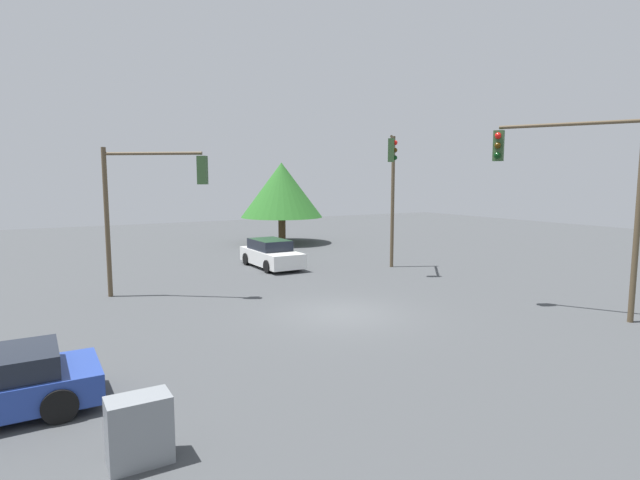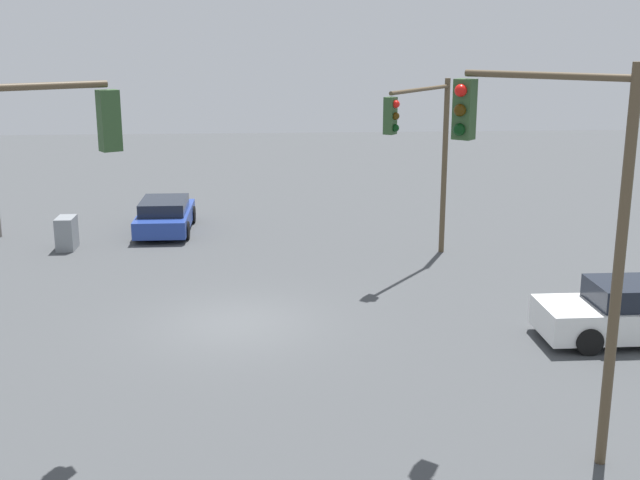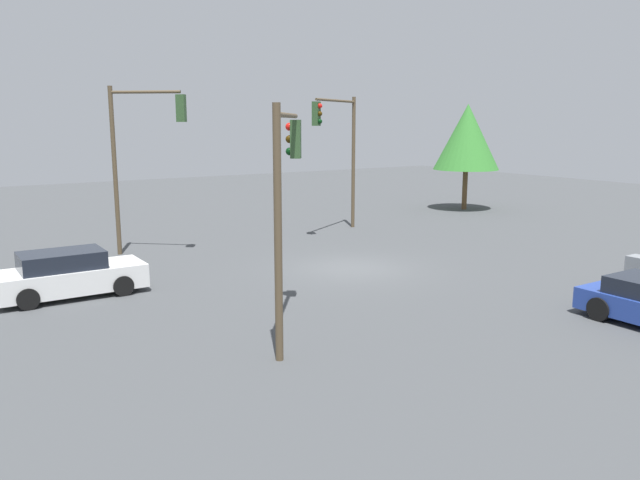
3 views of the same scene
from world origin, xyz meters
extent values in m
plane|color=#424447|center=(0.00, 0.00, 0.00)|extent=(80.00, 80.00, 0.00)
cylinder|color=black|center=(-8.72, -3.80, 0.33)|extent=(0.66, 0.22, 0.66)
cylinder|color=black|center=(-8.72, -2.05, 0.33)|extent=(0.66, 0.22, 0.66)
cube|color=silver|center=(1.78, 9.53, 0.54)|extent=(1.77, 4.42, 0.74)
cube|color=black|center=(1.78, 9.75, 1.18)|extent=(1.56, 2.43, 0.54)
cylinder|color=black|center=(2.62, 8.16, 0.32)|extent=(0.22, 0.64, 0.64)
cylinder|color=black|center=(0.93, 8.16, 0.32)|extent=(0.22, 0.64, 0.64)
cylinder|color=black|center=(2.62, 10.89, 0.32)|extent=(0.22, 0.64, 0.64)
cylinder|color=black|center=(0.93, 10.89, 0.32)|extent=(0.22, 0.64, 0.64)
cylinder|color=brown|center=(7.29, 6.49, 3.38)|extent=(0.18, 0.18, 6.76)
cylinder|color=brown|center=(6.36, 5.40, 6.51)|extent=(1.96, 2.26, 0.12)
cube|color=#2D4C28|center=(5.42, 4.31, 5.88)|extent=(0.43, 0.44, 1.05)
sphere|color=red|center=(5.55, 4.20, 6.22)|extent=(0.22, 0.22, 0.22)
sphere|color=#392605|center=(5.55, 4.20, 5.88)|extent=(0.22, 0.22, 0.22)
sphere|color=black|center=(5.55, 4.20, 5.55)|extent=(0.22, 0.22, 0.22)
cylinder|color=brown|center=(7.47, -5.52, 3.30)|extent=(0.18, 0.18, 6.59)
cylinder|color=brown|center=(6.37, -3.69, 6.34)|extent=(2.30, 3.72, 0.12)
cube|color=#2D4C28|center=(5.28, -1.86, 5.72)|extent=(0.42, 0.44, 1.05)
sphere|color=red|center=(5.13, -1.95, 6.05)|extent=(0.22, 0.22, 0.22)
sphere|color=#392605|center=(5.13, -1.95, 5.72)|extent=(0.22, 0.22, 0.22)
sphere|color=black|center=(5.13, -1.95, 5.38)|extent=(0.22, 0.22, 0.22)
cylinder|color=brown|center=(-6.44, 6.71, 2.89)|extent=(0.18, 0.18, 5.77)
cylinder|color=brown|center=(-4.90, 5.55, 5.52)|extent=(3.16, 2.42, 0.12)
cube|color=#2D4C28|center=(-3.35, 4.38, 4.90)|extent=(0.44, 0.43, 1.05)
sphere|color=red|center=(-3.25, 4.52, 5.23)|extent=(0.22, 0.22, 0.22)
sphere|color=#392605|center=(-3.25, 4.52, 4.90)|extent=(0.22, 0.22, 0.22)
sphere|color=black|center=(-3.25, 4.52, 4.56)|extent=(0.22, 0.22, 0.22)
cube|color=gray|center=(-7.68, -5.98, 0.56)|extent=(0.98, 0.59, 1.11)
cylinder|color=brown|center=(6.72, 18.45, 0.94)|extent=(0.52, 0.52, 1.88)
cone|color=#286623|center=(6.72, 18.45, 3.84)|extent=(5.86, 5.86, 3.91)
camera|label=1|loc=(-8.99, -13.95, 4.52)|focal=28.00mm
camera|label=2|loc=(19.34, 0.80, 7.19)|focal=45.00mm
camera|label=3|loc=(-18.26, 13.32, 5.37)|focal=35.00mm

